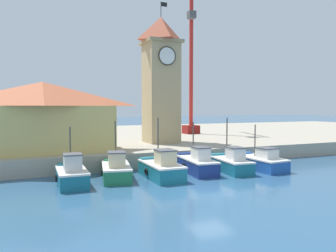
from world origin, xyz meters
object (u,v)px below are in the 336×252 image
fishing_boat_mid_left (196,163)px  fishing_boat_center (230,163)px  port_crane_near (191,79)px  clock_tower (161,77)px  fishing_boat_left_outer (116,169)px  fishing_boat_left_inner (161,168)px  warehouse_left (43,116)px  fishing_boat_far_left (72,174)px  fishing_boat_mid_right (260,162)px

fishing_boat_mid_left → fishing_boat_center: bearing=-14.6°
port_crane_near → clock_tower: bearing=-131.6°
fishing_boat_left_outer → fishing_boat_left_inner: 3.31m
warehouse_left → fishing_boat_mid_left: bearing=-31.2°
clock_tower → port_crane_near: bearing=48.4°
clock_tower → warehouse_left: (-12.15, -3.29, -4.04)m
fishing_boat_left_inner → fishing_boat_center: (6.13, 0.19, -0.04)m
fishing_boat_far_left → port_crane_near: size_ratio=0.20×
fishing_boat_left_outer → clock_tower: clock_tower is taller
fishing_boat_mid_left → fishing_boat_center: size_ratio=1.08×
fishing_boat_left_inner → clock_tower: clock_tower is taller
fishing_boat_mid_right → clock_tower: 14.27m
fishing_boat_far_left → clock_tower: bearing=45.1°
fishing_boat_far_left → clock_tower: size_ratio=0.28×
clock_tower → warehouse_left: bearing=-164.8°
fishing_boat_left_outer → clock_tower: 14.66m
fishing_boat_left_inner → clock_tower: size_ratio=0.31×
fishing_boat_left_inner → fishing_boat_center: fishing_boat_left_inner is taller
fishing_boat_mid_left → fishing_boat_mid_right: size_ratio=1.04×
fishing_boat_mid_right → fishing_boat_left_outer: bearing=175.2°
fishing_boat_far_left → warehouse_left: 8.40m
fishing_boat_far_left → fishing_boat_left_outer: bearing=12.7°
fishing_boat_center → clock_tower: bearing=99.7°
fishing_boat_far_left → fishing_boat_mid_left: 9.76m
fishing_boat_far_left → fishing_boat_left_inner: fishing_boat_left_inner is taller
clock_tower → fishing_boat_far_left: bearing=-134.9°
fishing_boat_left_outer → fishing_boat_mid_left: fishing_boat_left_outer is taller
fishing_boat_left_outer → fishing_boat_mid_right: bearing=-4.8°
fishing_boat_far_left → port_crane_near: bearing=46.6°
fishing_boat_mid_left → fishing_boat_center: (2.75, -0.71, -0.03)m
fishing_boat_mid_left → warehouse_left: 13.66m
fishing_boat_center → port_crane_near: 22.88m
clock_tower → port_crane_near: port_crane_near is taller
fishing_boat_left_outer → warehouse_left: 8.98m
fishing_boat_center → warehouse_left: bearing=151.8°
fishing_boat_mid_right → warehouse_left: (-16.83, 7.67, 3.81)m
fishing_boat_left_inner → fishing_boat_mid_right: size_ratio=0.95×
fishing_boat_mid_right → fishing_boat_far_left: bearing=178.9°
clock_tower → warehouse_left: size_ratio=1.27×
fishing_boat_left_outer → fishing_boat_mid_left: bearing=-1.3°
fishing_boat_center → port_crane_near: port_crane_near is taller
fishing_boat_mid_left → fishing_boat_center: 2.84m
port_crane_near → fishing_boat_mid_left: bearing=-115.4°
fishing_boat_far_left → fishing_boat_mid_right: size_ratio=0.84×
clock_tower → fishing_boat_left_outer: bearing=-126.8°
fishing_boat_left_inner → clock_tower: 14.12m
port_crane_near → fishing_boat_mid_right: bearing=-100.2°
fishing_boat_mid_left → port_crane_near: 23.19m
fishing_boat_center → fishing_boat_mid_right: size_ratio=0.96×
fishing_boat_center → warehouse_left: size_ratio=0.41×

